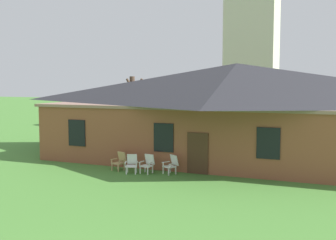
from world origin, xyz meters
The scene contains 7 objects.
brick_building centered at (0.00, 18.40, 2.94)m, with size 22.27×10.40×5.77m.
dome_tower centered at (-2.28, 35.42, 8.84)m, with size 5.18×5.18×19.32m.
lawn_chair_by_porch centered at (-4.91, 12.69, 0.50)m, with size 0.74×0.79×0.96m.
lawn_chair_near_door centered at (-3.99, 12.29, 0.50)m, with size 0.77×0.82×0.96m.
lawn_chair_left_end centered at (-3.23, 12.60, 0.50)m, with size 0.70×0.74×0.96m.
lawn_chair_middle centered at (-2.05, 12.89, 0.50)m, with size 0.84×0.86×0.96m.
bare_tree_beside_building centered at (-7.62, 19.55, 2.77)m, with size 1.13×1.25×5.05m.
Camera 1 is at (5.47, -6.11, 4.60)m, focal length 43.81 mm.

